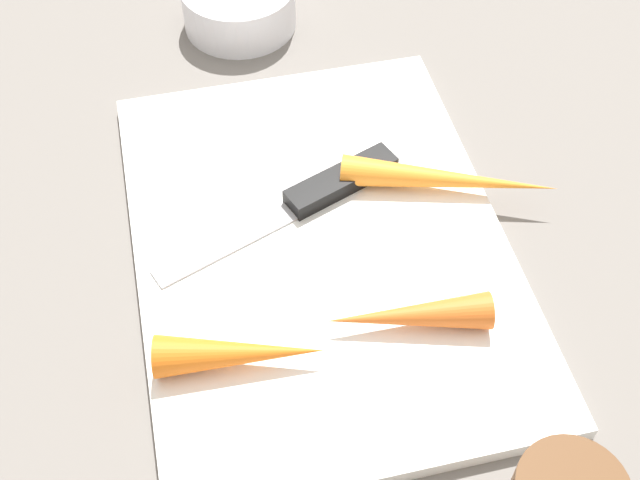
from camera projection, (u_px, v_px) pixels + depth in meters
name	position (u px, v px, depth m)	size (l,w,h in m)	color
ground_plane	(320.00, 250.00, 0.60)	(1.40, 1.40, 0.00)	slate
cutting_board	(320.00, 245.00, 0.59)	(0.36, 0.26, 0.01)	white
knife	(327.00, 189.00, 0.61)	(0.09, 0.19, 0.01)	#B7B7BC
carrot_shortest	(240.00, 354.00, 0.51)	(0.03, 0.03, 0.11)	orange
carrot_longest	(449.00, 179.00, 0.61)	(0.02, 0.02, 0.16)	orange
carrot_medium	(408.00, 316.00, 0.53)	(0.02, 0.02, 0.11)	orange
small_bowl	(239.00, 6.00, 0.75)	(0.10, 0.10, 0.04)	silver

